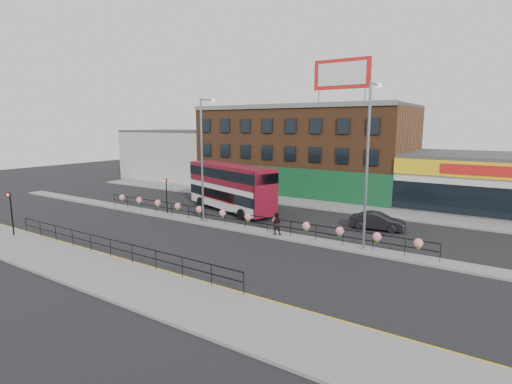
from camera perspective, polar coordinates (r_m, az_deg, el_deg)
The scene contains 20 objects.
ground at distance 31.88m, azimuth -3.00°, elevation -5.19°, with size 120.00×120.00×0.00m, color black.
south_pavement at distance 23.79m, azimuth -20.80°, elevation -10.87°, with size 60.00×4.00×0.15m, color gray.
north_pavement at distance 41.86m, azimuth 6.83°, elevation -1.55°, with size 60.00×4.00×0.15m, color gray.
median at distance 31.86m, azimuth -3.00°, elevation -5.06°, with size 60.00×1.60×0.15m, color gray.
yellow_line_inner at distance 25.12m, azimuth -16.49°, elevation -9.71°, with size 60.00×0.10×0.01m, color gold.
yellow_line_outer at distance 25.01m, azimuth -16.81°, elevation -9.81°, with size 60.00×0.10×0.01m, color gold.
brick_building at distance 50.07m, azimuth 6.98°, elevation 6.11°, with size 25.00×12.21×10.30m.
supermarket at distance 45.02m, azimuth 30.26°, elevation 1.30°, with size 15.00×12.25×5.30m.
warehouse_west at distance 61.96m, azimuth -10.08°, elevation 5.34°, with size 15.50×12.00×7.30m.
billboard at distance 43.06m, azimuth 12.16°, elevation 16.14°, with size 6.00×0.29×4.40m.
median_railing at distance 31.63m, azimuth -3.01°, elevation -3.36°, with size 30.04×0.56×1.23m.
south_railing at distance 26.11m, azimuth -20.11°, elevation -6.96°, with size 20.04×0.05×1.12m.
double_decker_bus at distance 37.55m, azimuth -3.65°, elevation 1.30°, with size 11.18×6.00×4.43m.
car at distance 32.65m, azimuth 16.95°, elevation -4.01°, with size 4.30×1.97×1.37m, color black.
pedestrian_a at distance 34.42m, azimuth -7.60°, elevation -2.48°, with size 0.60×0.71×1.65m, color black.
pedestrian_b at distance 29.40m, azimuth 2.91°, elevation -4.49°, with size 0.99×0.90×1.66m, color black.
lamp_column_west at distance 32.95m, azimuth -7.46°, elevation 6.04°, with size 0.36×1.77×10.09m.
lamp_column_east at distance 26.21m, azimuth 15.85°, elevation 5.52°, with size 0.38×1.86×10.61m.
traffic_light_south at distance 33.84m, azimuth -31.64°, elevation -1.48°, with size 0.15×0.28×3.65m.
traffic_light_median at distance 36.88m, azimuth -12.70°, elevation 0.54°, with size 0.15×0.28×3.65m.
Camera 1 is at (18.40, -24.72, 8.17)m, focal length 28.00 mm.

